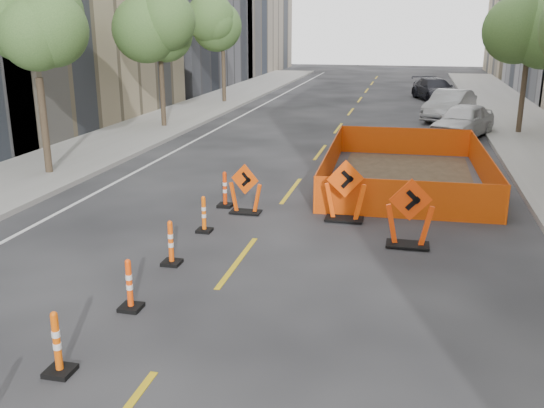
% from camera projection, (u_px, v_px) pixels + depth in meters
% --- Properties ---
extents(ground_plane, '(140.00, 140.00, 0.00)m').
position_uv_depth(ground_plane, '(167.00, 355.00, 9.50)').
color(ground_plane, black).
extents(sidewalk_left, '(4.00, 90.00, 0.15)m').
position_uv_depth(sidewalk_left, '(66.00, 161.00, 22.61)').
color(sidewalk_left, gray).
rests_on(sidewalk_left, ground).
extents(tree_l_b, '(2.80, 2.80, 5.95)m').
position_uv_depth(tree_l_b, '(35.00, 39.00, 19.34)').
color(tree_l_b, '#382B1E').
rests_on(tree_l_b, ground).
extents(tree_l_c, '(2.80, 2.80, 5.95)m').
position_uv_depth(tree_l_c, '(159.00, 34.00, 28.68)').
color(tree_l_c, '#382B1E').
rests_on(tree_l_c, ground).
extents(tree_l_d, '(2.80, 2.80, 5.95)m').
position_uv_depth(tree_l_d, '(223.00, 31.00, 38.01)').
color(tree_l_d, '#382B1E').
rests_on(tree_l_d, ground).
extents(tree_r_c, '(2.80, 2.80, 5.95)m').
position_uv_depth(tree_r_c, '(530.00, 34.00, 26.93)').
color(tree_r_c, '#382B1E').
rests_on(tree_r_c, ground).
extents(channelizer_2, '(0.40, 0.40, 1.02)m').
position_uv_depth(channelizer_2, '(57.00, 343.00, 8.86)').
color(channelizer_2, '#E05309').
rests_on(channelizer_2, ground).
extents(channelizer_3, '(0.39, 0.39, 0.98)m').
position_uv_depth(channelizer_3, '(129.00, 285.00, 10.88)').
color(channelizer_3, '#FF470A').
rests_on(channelizer_3, ground).
extents(channelizer_4, '(0.39, 0.39, 0.99)m').
position_uv_depth(channelizer_4, '(171.00, 243.00, 12.94)').
color(channelizer_4, '#F7520A').
rests_on(channelizer_4, ground).
extents(channelizer_5, '(0.37, 0.37, 0.93)m').
position_uv_depth(channelizer_5, '(204.00, 214.00, 14.99)').
color(channelizer_5, '#F15E0A').
rests_on(channelizer_5, ground).
extents(channelizer_6, '(0.40, 0.40, 1.03)m').
position_uv_depth(channelizer_6, '(225.00, 189.00, 17.05)').
color(channelizer_6, red).
rests_on(channelizer_6, ground).
extents(chevron_sign_left, '(1.04, 0.78, 1.39)m').
position_uv_depth(chevron_sign_left, '(245.00, 189.00, 16.40)').
color(chevron_sign_left, '#EC4B09').
rests_on(chevron_sign_left, ground).
extents(chevron_sign_center, '(1.27, 1.04, 1.65)m').
position_uv_depth(chevron_sign_center, '(345.00, 191.00, 15.73)').
color(chevron_sign_center, '#FE4D0A').
rests_on(chevron_sign_center, ground).
extents(chevron_sign_right, '(1.22, 0.89, 1.65)m').
position_uv_depth(chevron_sign_right, '(410.00, 213.00, 13.88)').
color(chevron_sign_right, '#EB3C09').
rests_on(chevron_sign_right, ground).
extents(safety_fence, '(5.24, 8.63, 1.06)m').
position_uv_depth(safety_fence, '(406.00, 165.00, 19.95)').
color(safety_fence, '#D8440B').
rests_on(safety_fence, ground).
extents(parked_car_near, '(3.42, 4.82, 1.52)m').
position_uv_depth(parked_car_near, '(463.00, 121.00, 27.38)').
color(parked_car_near, silver).
rests_on(parked_car_near, ground).
extents(parked_car_mid, '(3.14, 5.10, 1.59)m').
position_uv_depth(parked_car_mid, '(450.00, 105.00, 32.34)').
color(parked_car_mid, gray).
rests_on(parked_car_mid, ground).
extents(parked_car_far, '(3.51, 5.44, 1.47)m').
position_uv_depth(parked_car_far, '(435.00, 89.00, 40.67)').
color(parked_car_far, black).
rests_on(parked_car_far, ground).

